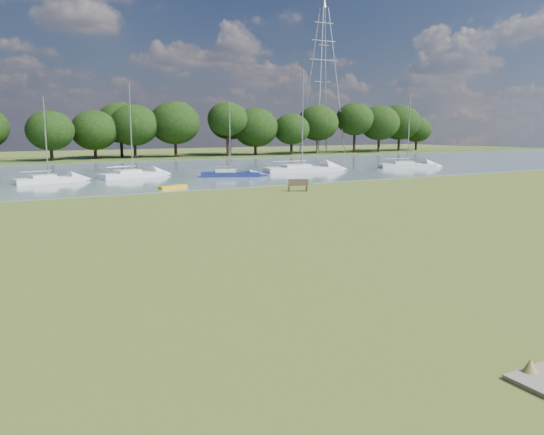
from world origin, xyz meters
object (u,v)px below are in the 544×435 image
kayak (173,187)px  sailboat_3 (230,172)px  riverbank_bench (298,185)px  sailboat_0 (407,164)px  pylon (323,58)px  sailboat_6 (48,178)px  sailboat_4 (301,167)px  sailboat_7 (132,173)px

kayak → sailboat_3: sailboat_3 is taller
riverbank_bench → sailboat_0: sailboat_0 is taller
pylon → sailboat_0: 43.60m
kayak → sailboat_3: size_ratio=0.34×
sailboat_0 → sailboat_6: sailboat_0 is taller
sailboat_0 → sailboat_4: (-15.27, 1.11, 0.03)m
sailboat_6 → sailboat_7: (8.23, 1.64, 0.03)m
sailboat_3 → sailboat_0: bearing=23.9°
kayak → sailboat_3: bearing=23.6°
pylon → sailboat_7: size_ratio=3.12×
riverbank_bench → sailboat_4: bearing=81.1°
riverbank_bench → sailboat_0: 29.45m
sailboat_3 → sailboat_4: (9.88, 1.64, 0.08)m
pylon → kayak: bearing=-135.2°
sailboat_6 → sailboat_7: sailboat_7 is taller
riverbank_bench → sailboat_3: bearing=112.6°
riverbank_bench → pylon: size_ratio=0.06×
kayak → sailboat_7: bearing=74.5°
sailboat_7 → sailboat_4: bearing=-21.4°
pylon → sailboat_0: pylon is taller
sailboat_3 → sailboat_4: bearing=32.1°
riverbank_bench → sailboat_0: (25.49, 14.75, 0.03)m
sailboat_7 → sailboat_0: bearing=-20.4°
riverbank_bench → sailboat_6: size_ratio=0.22×
pylon → sailboat_6: pylon is taller
pylon → sailboat_3: 56.59m
sailboat_0 → pylon: bearing=93.2°
sailboat_0 → sailboat_4: size_ratio=0.79×
sailboat_3 → sailboat_7: sailboat_7 is taller
riverbank_bench → sailboat_3: (0.34, 14.23, -0.02)m
sailboat_0 → sailboat_6: size_ratio=1.17×
riverbank_bench → sailboat_0: bearing=54.0°
riverbank_bench → pylon: pylon is taller
sailboat_4 → sailboat_6: 27.39m
pylon → sailboat_6: (-55.11, -36.04, -18.04)m
riverbank_bench → sailboat_3: 14.23m
riverbank_bench → sailboat_0: size_ratio=0.19×
kayak → pylon: pylon is taller
riverbank_bench → sailboat_7: 20.14m
sailboat_6 → kayak: bearing=-61.1°
kayak → sailboat_7: (-0.49, 11.60, 0.37)m
sailboat_4 → sailboat_6: size_ratio=1.48×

